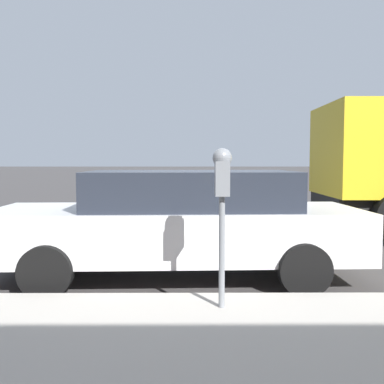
{
  "coord_description": "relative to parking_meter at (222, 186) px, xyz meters",
  "views": [
    {
      "loc": [
        -7.08,
        0.2,
        1.63
      ],
      "look_at": [
        -2.25,
        0.17,
        1.29
      ],
      "focal_mm": 42.0,
      "sensor_mm": 36.0,
      "label": 1
    }
  ],
  "objects": [
    {
      "name": "ground_plane",
      "position": [
        2.69,
        0.12,
        -1.38
      ],
      "size": [
        220.0,
        220.0,
        0.0
      ],
      "primitive_type": "plane",
      "color": "#3D3A3A"
    },
    {
      "name": "parking_meter",
      "position": [
        0.0,
        0.0,
        0.0
      ],
      "size": [
        0.21,
        0.19,
        1.59
      ],
      "color": "gray",
      "rests_on": "sidewalk"
    },
    {
      "name": "car_white",
      "position": [
        1.74,
        0.45,
        -0.59
      ],
      "size": [
        2.1,
        5.02,
        1.48
      ],
      "rotation": [
        0.0,
        0.0,
        0.03
      ],
      "color": "silver",
      "rests_on": "ground_plane"
    }
  ]
}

